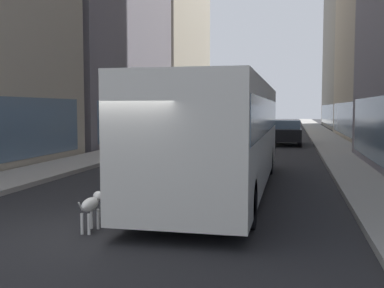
{
  "coord_description": "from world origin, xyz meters",
  "views": [
    {
      "loc": [
        3.15,
        -8.24,
        2.37
      ],
      "look_at": [
        0.48,
        3.94,
        1.4
      ],
      "focal_mm": 42.93,
      "sensor_mm": 36.0,
      "label": 1
    }
  ],
  "objects_px": {
    "transit_bus": "(223,129)",
    "car_yellow_taxi": "(218,127)",
    "dalmatian_dog": "(91,205)",
    "car_blue_hatchback": "(207,130)",
    "car_black_suv": "(287,132)"
  },
  "relations": [
    {
      "from": "transit_bus",
      "to": "car_blue_hatchback",
      "type": "bearing_deg",
      "value": 101.85
    },
    {
      "from": "transit_bus",
      "to": "dalmatian_dog",
      "type": "xyz_separation_m",
      "value": [
        -1.82,
        -4.94,
        -1.26
      ]
    },
    {
      "from": "car_yellow_taxi",
      "to": "car_black_suv",
      "type": "bearing_deg",
      "value": -50.69
    },
    {
      "from": "car_blue_hatchback",
      "to": "transit_bus",
      "type": "bearing_deg",
      "value": -78.15
    },
    {
      "from": "transit_bus",
      "to": "dalmatian_dog",
      "type": "bearing_deg",
      "value": -110.26
    },
    {
      "from": "car_yellow_taxi",
      "to": "car_black_suv",
      "type": "relative_size",
      "value": 1.05
    },
    {
      "from": "dalmatian_dog",
      "to": "transit_bus",
      "type": "bearing_deg",
      "value": 69.74
    },
    {
      "from": "car_yellow_taxi",
      "to": "car_blue_hatchback",
      "type": "bearing_deg",
      "value": -90.0
    },
    {
      "from": "transit_bus",
      "to": "car_yellow_taxi",
      "type": "xyz_separation_m",
      "value": [
        -4.0,
        24.01,
        -0.95
      ]
    },
    {
      "from": "transit_bus",
      "to": "dalmatian_dog",
      "type": "height_order",
      "value": "transit_bus"
    },
    {
      "from": "car_yellow_taxi",
      "to": "car_blue_hatchback",
      "type": "distance_m",
      "value": 4.95
    },
    {
      "from": "car_blue_hatchback",
      "to": "dalmatian_dog",
      "type": "distance_m",
      "value": 24.1
    },
    {
      "from": "transit_bus",
      "to": "dalmatian_dog",
      "type": "relative_size",
      "value": 11.98
    },
    {
      "from": "car_blue_hatchback",
      "to": "car_black_suv",
      "type": "xyz_separation_m",
      "value": [
        5.6,
        -1.89,
        -0.0
      ]
    },
    {
      "from": "car_black_suv",
      "to": "dalmatian_dog",
      "type": "height_order",
      "value": "car_black_suv"
    }
  ]
}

